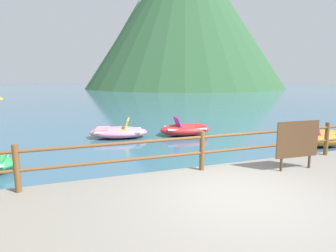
{
  "coord_description": "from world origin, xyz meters",
  "views": [
    {
      "loc": [
        -3.02,
        -4.4,
        2.6
      ],
      "look_at": [
        0.39,
        5.0,
        0.9
      ],
      "focal_mm": 30.49,
      "sensor_mm": 36.0,
      "label": 1
    }
  ],
  "objects_px": {
    "pedal_boat_2": "(118,132)",
    "pedal_boat_4": "(319,138)",
    "sign_board": "(297,140)",
    "pedal_boat_0": "(185,129)"
  },
  "relations": [
    {
      "from": "sign_board",
      "to": "pedal_boat_0",
      "type": "xyz_separation_m",
      "value": [
        -0.08,
        6.55,
        -0.85
      ]
    },
    {
      "from": "pedal_boat_0",
      "to": "pedal_boat_2",
      "type": "xyz_separation_m",
      "value": [
        -2.97,
        0.5,
        -0.02
      ]
    },
    {
      "from": "pedal_boat_2",
      "to": "pedal_boat_4",
      "type": "distance_m",
      "value": 8.15
    },
    {
      "from": "pedal_boat_2",
      "to": "pedal_boat_4",
      "type": "relative_size",
      "value": 1.13
    },
    {
      "from": "sign_board",
      "to": "pedal_boat_0",
      "type": "height_order",
      "value": "sign_board"
    },
    {
      "from": "pedal_boat_0",
      "to": "pedal_boat_4",
      "type": "bearing_deg",
      "value": -41.53
    },
    {
      "from": "sign_board",
      "to": "pedal_boat_4",
      "type": "relative_size",
      "value": 0.49
    },
    {
      "from": "pedal_boat_0",
      "to": "pedal_boat_4",
      "type": "xyz_separation_m",
      "value": [
        4.07,
        -3.61,
        0.04
      ]
    },
    {
      "from": "pedal_boat_2",
      "to": "pedal_boat_4",
      "type": "height_order",
      "value": "pedal_boat_4"
    },
    {
      "from": "sign_board",
      "to": "pedal_boat_2",
      "type": "distance_m",
      "value": 7.74
    }
  ]
}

